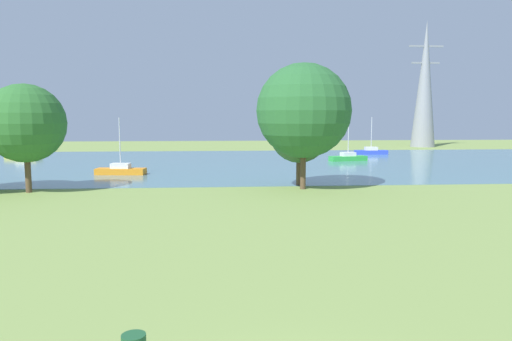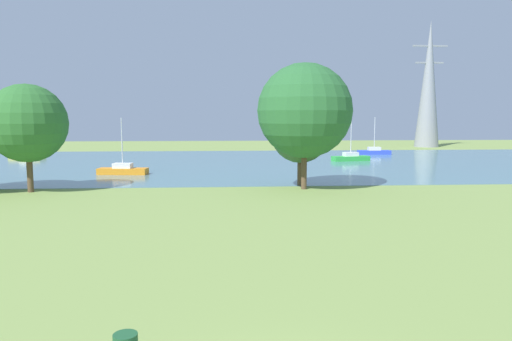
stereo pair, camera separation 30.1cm
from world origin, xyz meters
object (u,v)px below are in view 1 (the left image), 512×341
object	(u,v)px
sailboat_yellow	(23,155)
electricity_pylon	(425,84)
sailboat_orange	(121,170)
sailboat_green	(348,157)
sailboat_blue	(371,151)
tree_east_near	(299,133)
tree_mid_shore	(25,123)
tree_west_near	(304,111)

from	to	relation	value
sailboat_yellow	electricity_pylon	bearing A→B (deg)	16.53
sailboat_orange	sailboat_green	bearing A→B (deg)	25.33
sailboat_green	electricity_pylon	size ratio (longest dim) A/B	0.33
sailboat_blue	electricity_pylon	size ratio (longest dim) A/B	0.24
tree_east_near	electricity_pylon	xyz separation A→B (m)	(31.40, 47.66, 7.21)
sailboat_yellow	sailboat_green	distance (m)	43.84
tree_mid_shore	electricity_pylon	size ratio (longest dim) A/B	0.35
sailboat_yellow	electricity_pylon	size ratio (longest dim) A/B	0.27
sailboat_blue	tree_mid_shore	world-z (taller)	tree_mid_shore
sailboat_blue	tree_east_near	distance (m)	35.18
sailboat_yellow	electricity_pylon	xyz separation A→B (m)	(64.69, 19.21, 11.07)
sailboat_yellow	sailboat_green	bearing A→B (deg)	-9.75
tree_mid_shore	electricity_pylon	world-z (taller)	electricity_pylon
sailboat_blue	tree_west_near	size ratio (longest dim) A/B	0.56
sailboat_green	electricity_pylon	bearing A→B (deg)	51.10
sailboat_green	tree_east_near	xyz separation A→B (m)	(-9.91, -21.03, 3.84)
tree_mid_shore	electricity_pylon	xyz separation A→B (m)	(52.27, 49.63, 6.34)
sailboat_orange	sailboat_blue	bearing A→B (deg)	34.61
sailboat_blue	electricity_pylon	xyz separation A→B (m)	(15.23, 16.65, 11.07)
sailboat_blue	sailboat_green	size ratio (longest dim) A/B	0.73
sailboat_orange	tree_mid_shore	distance (m)	12.54
tree_west_near	sailboat_green	bearing A→B (deg)	66.62
tree_mid_shore	tree_west_near	size ratio (longest dim) A/B	0.83
sailboat_orange	tree_east_near	size ratio (longest dim) A/B	0.82
tree_east_near	electricity_pylon	size ratio (longest dim) A/B	0.29
sailboat_green	tree_east_near	bearing A→B (deg)	-115.23
tree_east_near	tree_west_near	distance (m)	2.60
sailboat_orange	tree_east_near	world-z (taller)	tree_east_near
sailboat_yellow	tree_mid_shore	size ratio (longest dim) A/B	0.75
sailboat_blue	sailboat_green	bearing A→B (deg)	-122.08
sailboat_yellow	sailboat_green	size ratio (longest dim) A/B	0.80
sailboat_orange	tree_west_near	world-z (taller)	tree_west_near
sailboat_orange	electricity_pylon	xyz separation A→B (m)	(47.61, 38.99, 11.07)
sailboat_orange	sailboat_yellow	bearing A→B (deg)	130.81
sailboat_orange	sailboat_yellow	size ratio (longest dim) A/B	0.91
sailboat_blue	tree_east_near	world-z (taller)	tree_east_near
tree_mid_shore	sailboat_orange	bearing A→B (deg)	66.33
tree_east_near	tree_west_near	size ratio (longest dim) A/B	0.69
sailboat_orange	sailboat_yellow	distance (m)	26.14
tree_east_near	tree_west_near	bearing A→B (deg)	-89.49
sailboat_blue	tree_mid_shore	bearing A→B (deg)	-138.32
tree_mid_shore	sailboat_blue	bearing A→B (deg)	41.68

